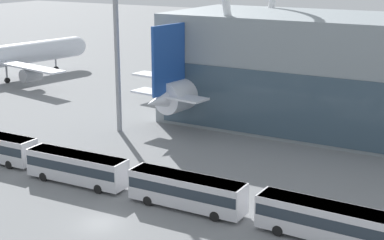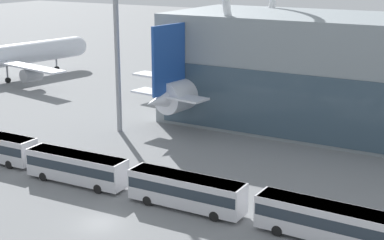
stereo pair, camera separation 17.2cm
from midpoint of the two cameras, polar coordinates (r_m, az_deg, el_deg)
ground_plane at (r=56.51m, az=-8.93°, el=-9.85°), size 440.00×440.00×0.00m
airliner_at_gate_near at (r=124.47m, az=-18.15°, el=5.81°), size 39.23×41.24×12.63m
airliner_at_gate_far at (r=94.51m, az=3.51°, el=3.80°), size 38.35×40.97×15.26m
shuttle_bus_2 at (r=65.64m, az=-11.18°, el=-4.43°), size 12.21×3.05×3.39m
shuttle_bus_3 at (r=58.10m, az=-0.61°, el=-6.79°), size 12.16×2.86×3.39m
shuttle_bus_4 at (r=53.10m, az=12.61°, el=-9.40°), size 12.21×3.03×3.39m
floodlight_mast at (r=81.93m, az=-7.49°, el=10.74°), size 2.59×2.59×28.92m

